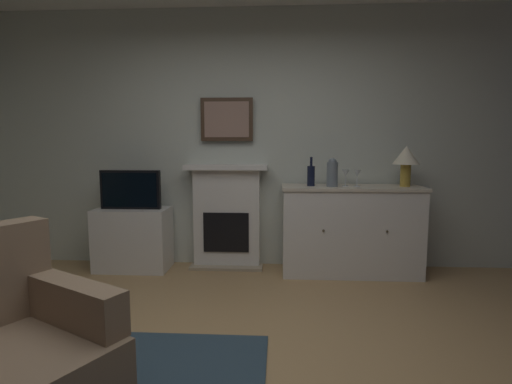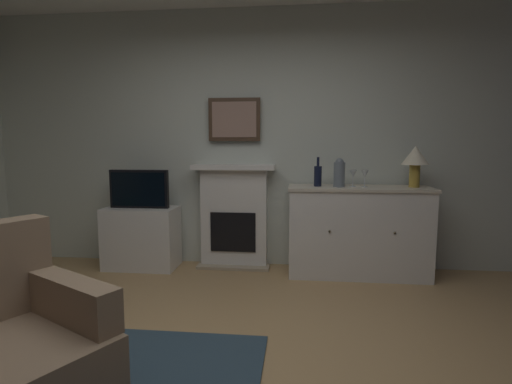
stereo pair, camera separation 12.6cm
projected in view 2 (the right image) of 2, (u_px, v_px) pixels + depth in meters
The scene contains 11 objects.
wall_rear at pixel (263, 140), 4.24m from camera, with size 6.11×0.06×2.72m, color silver.
fireplace_unit at pixel (234, 216), 4.25m from camera, with size 0.87×0.30×1.10m.
framed_picture at pixel (234, 120), 4.17m from camera, with size 0.55×0.04×0.45m.
sideboard_cabinet at pixel (358, 231), 3.95m from camera, with size 1.39×0.49×0.90m.
table_lamp at pixel (415, 158), 3.80m from camera, with size 0.26×0.26×0.40m.
wine_bottle at pixel (318, 176), 3.92m from camera, with size 0.08×0.08×0.29m.
wine_glass_left at pixel (353, 174), 3.87m from camera, with size 0.07×0.07×0.16m.
wine_glass_center at pixel (365, 175), 3.84m from camera, with size 0.07×0.07×0.16m.
vase_decorative at pixel (339, 173), 3.85m from camera, with size 0.11×0.11×0.28m.
tv_cabinet at pixel (142, 238), 4.22m from camera, with size 0.75×0.42×0.65m.
tv_set at pixel (139, 189), 4.13m from camera, with size 0.62×0.07×0.40m.
Camera 2 is at (0.39, -2.02, 1.32)m, focal length 27.75 mm.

